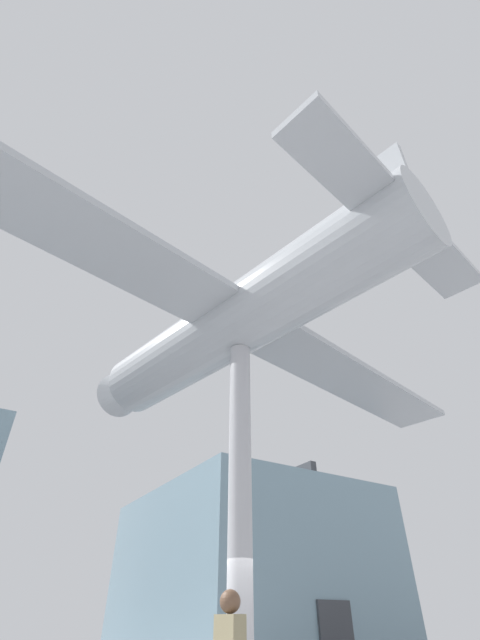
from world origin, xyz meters
TOP-DOWN VIEW (x-y plane):
  - glass_pavilion_right at (9.80, 15.02)m, footprint 11.19×13.46m
  - support_pylon_central at (0.00, 0.00)m, footprint 0.50×0.50m
  - suspended_airplane at (-0.04, 0.19)m, footprint 20.20×12.48m

SIDE VIEW (x-z plane):
  - support_pylon_central at x=0.00m, z-range 0.00..7.26m
  - glass_pavilion_right at x=9.80m, z-range -0.29..7.97m
  - suspended_airplane at x=-0.04m, z-range 6.64..9.78m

